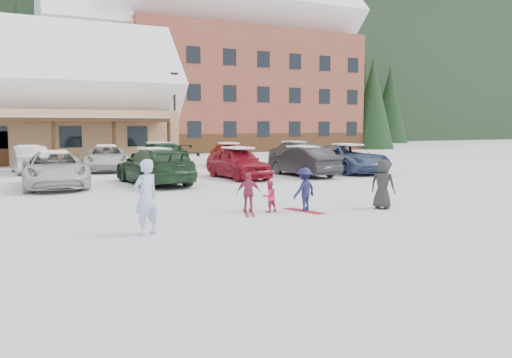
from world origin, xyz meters
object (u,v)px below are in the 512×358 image
parked_car_11 (159,155)px  parked_car_13 (294,153)px  child_navy (304,190)px  alpine_hotel (219,68)px  parked_car_10 (107,158)px  parked_car_5 (303,161)px  bystander_dark (383,184)px  parked_car_3 (155,166)px  parked_car_4 (238,163)px  lamp_post (175,111)px  parked_car_6 (347,158)px  parked_car_12 (229,155)px  toddler_red (269,197)px  parked_car_9 (29,159)px  child_magenta (249,193)px  adult_skier (146,197)px  parked_car_2 (55,170)px

parked_car_11 → parked_car_13: (8.76, -1.24, -0.02)m
child_navy → alpine_hotel: bearing=-125.9°
parked_car_10 → parked_car_5: bearing=-31.9°
bystander_dark → parked_car_3: parked_car_3 is taller
parked_car_4 → lamp_post: bearing=81.8°
bystander_dark → parked_car_6: size_ratio=0.28×
parked_car_3 → parked_car_12: bearing=-137.6°
toddler_red → parked_car_9: bearing=-77.4°
parked_car_9 → parked_car_10: size_ratio=0.86×
child_navy → parked_car_9: 18.31m
parked_car_12 → alpine_hotel: bearing=77.4°
lamp_post → child_navy: (-3.31, -23.36, -2.95)m
parked_car_10 → parked_car_11: parked_car_11 is taller
parked_car_3 → parked_car_4: bearing=-178.3°
child_magenta → parked_car_10: parked_car_10 is taller
lamp_post → adult_skier: size_ratio=3.60×
parked_car_12 → parked_car_13: 4.59m
alpine_hotel → toddler_red: alpine_hotel is taller
parked_car_4 → parked_car_6: size_ratio=0.80×
parked_car_3 → parked_car_6: bearing=178.1°
adult_skier → parked_car_5: adult_skier is taller
bystander_dark → parked_car_13: bystander_dark is taller
child_magenta → parked_car_4: 9.58m
parked_car_11 → alpine_hotel: bearing=-129.0°
parked_car_2 → parked_car_3: size_ratio=0.99×
parked_car_13 → parked_car_10: bearing=-2.7°
parked_car_2 → parked_car_5: (11.64, -0.60, 0.01)m
parked_car_9 → parked_car_12: (11.40, -0.73, 0.00)m
parked_car_13 → parked_car_11: bearing=-8.1°
parked_car_2 → parked_car_3: bearing=-8.5°
parked_car_5 → parked_car_12: bearing=-85.4°
parked_car_12 → parked_car_10: bearing=-173.1°
child_magenta → parked_car_5: bearing=-109.1°
parked_car_11 → parked_car_10: bearing=4.0°
bystander_dark → parked_car_9: (-9.26, 17.62, -0.03)m
bystander_dark → parked_car_12: bearing=-40.8°
child_magenta → parked_car_10: (-1.29, 15.88, 0.12)m
parked_car_3 → parked_car_13: size_ratio=1.18×
parked_car_13 → parked_car_9: bearing=-4.0°
bystander_dark → parked_car_4: bystander_dark is taller
lamp_post → adult_skier: 25.97m
parked_car_6 → parked_car_11: 11.25m
toddler_red → child_magenta: (-0.59, 0.17, 0.13)m
parked_car_9 → parked_car_5: bearing=142.4°
bystander_dark → toddler_red: bearing=39.9°
parked_car_11 → parked_car_13: 8.84m
lamp_post → parked_car_12: (1.24, -7.11, -2.88)m
parked_car_3 → parked_car_11: bearing=-112.3°
alpine_hotel → parked_car_2: bearing=-123.9°
parked_car_3 → parked_car_11: 8.62m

